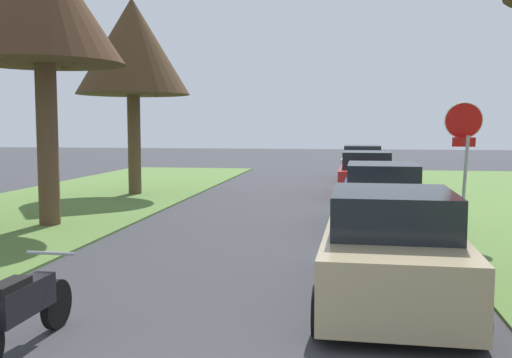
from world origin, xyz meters
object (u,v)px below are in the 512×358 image
at_px(parked_sedan_tan, 391,249).
at_px(street_tree_left_mid_b, 43,4).
at_px(parked_sedan_navy, 382,198).
at_px(parked_sedan_silver, 362,164).
at_px(street_tree_left_far, 132,48).
at_px(stop_sign_far, 464,140).
at_px(parked_motorcycle, 22,308).
at_px(parked_sedan_red, 366,176).

bearing_deg(parked_sedan_tan, street_tree_left_mid_b, 147.48).
height_order(street_tree_left_mid_b, parked_sedan_navy, street_tree_left_mid_b).
bearing_deg(street_tree_left_mid_b, parked_sedan_silver, 60.24).
bearing_deg(street_tree_left_far, stop_sign_far, -34.01).
relative_size(stop_sign_far, street_tree_left_mid_b, 0.43).
bearing_deg(stop_sign_far, parked_sedan_silver, 97.12).
distance_m(street_tree_left_mid_b, parked_sedan_silver, 16.59).
bearing_deg(parked_motorcycle, parked_sedan_tan, 31.81).
bearing_deg(street_tree_left_far, parked_motorcycle, -74.34).
height_order(street_tree_left_far, parked_sedan_silver, street_tree_left_far).
bearing_deg(parked_sedan_navy, parked_sedan_tan, -92.18).
xyz_separation_m(stop_sign_far, parked_sedan_navy, (-1.64, 1.03, -1.43)).
bearing_deg(parked_sedan_red, parked_sedan_tan, -90.38).
relative_size(parked_sedan_navy, parked_sedan_red, 1.00).
xyz_separation_m(stop_sign_far, parked_sedan_tan, (-1.87, -4.86, -1.43)).
xyz_separation_m(street_tree_left_far, parked_sedan_tan, (8.05, -11.54, -4.45)).
bearing_deg(parked_sedan_silver, parked_sedan_navy, -89.55).
xyz_separation_m(street_tree_left_mid_b, parked_sedan_tan, (7.79, -4.97, -4.61)).
relative_size(street_tree_left_mid_b, parked_sedan_red, 1.54).
height_order(street_tree_left_mid_b, parked_sedan_red, street_tree_left_mid_b).
height_order(street_tree_left_mid_b, parked_motorcycle, street_tree_left_mid_b).
height_order(stop_sign_far, street_tree_left_mid_b, street_tree_left_mid_b).
bearing_deg(parked_sedan_silver, parked_motorcycle, -101.19).
relative_size(street_tree_left_mid_b, parked_motorcycle, 3.34).
relative_size(parked_sedan_tan, parked_motorcycle, 2.17).
relative_size(stop_sign_far, street_tree_left_far, 0.43).
relative_size(stop_sign_far, parked_sedan_red, 0.66).
height_order(parked_sedan_tan, parked_motorcycle, parked_sedan_tan).
xyz_separation_m(street_tree_left_mid_b, parked_sedan_navy, (8.01, 0.92, -4.61)).
bearing_deg(parked_sedan_red, street_tree_left_far, -174.08).
distance_m(stop_sign_far, parked_motorcycle, 9.65).
bearing_deg(parked_sedan_silver, parked_sedan_tan, -90.38).
height_order(stop_sign_far, parked_motorcycle, stop_sign_far).
distance_m(stop_sign_far, parked_sedan_red, 7.87).
distance_m(street_tree_left_far, parked_motorcycle, 15.36).
relative_size(street_tree_left_mid_b, street_tree_left_far, 1.00).
bearing_deg(parked_sedan_red, stop_sign_far, -76.68).
height_order(street_tree_left_mid_b, parked_sedan_tan, street_tree_left_mid_b).
relative_size(stop_sign_far, parked_sedan_navy, 0.66).
relative_size(parked_sedan_silver, parked_motorcycle, 2.17).
bearing_deg(parked_motorcycle, parked_sedan_silver, 78.81).
relative_size(street_tree_left_far, parked_motorcycle, 3.34).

